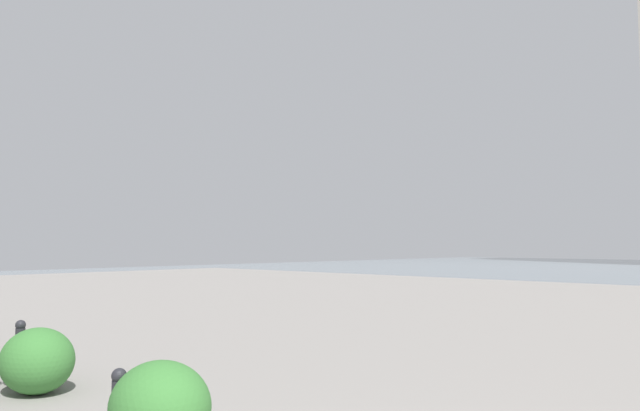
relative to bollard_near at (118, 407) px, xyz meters
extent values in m
sphere|color=#232328|center=(0.00, 0.00, 0.26)|extent=(0.13, 0.13, 0.13)
cylinder|color=#232328|center=(3.43, -0.48, -0.03)|extent=(0.12, 0.12, 0.66)
sphere|color=#232328|center=(3.43, -0.48, 0.34)|extent=(0.13, 0.13, 0.13)
ellipsoid|color=#387533|center=(2.47, -0.32, 0.02)|extent=(0.90, 0.81, 0.77)
ellipsoid|color=#387533|center=(-0.35, -0.18, 0.02)|extent=(0.91, 0.82, 0.77)
ellipsoid|color=#2D6628|center=(3.04, -0.48, -0.04)|extent=(0.76, 0.68, 0.64)
camera|label=1|loc=(-4.79, 2.65, 1.38)|focal=33.49mm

